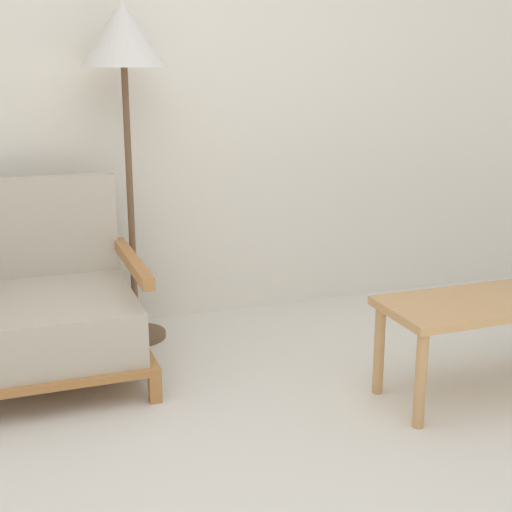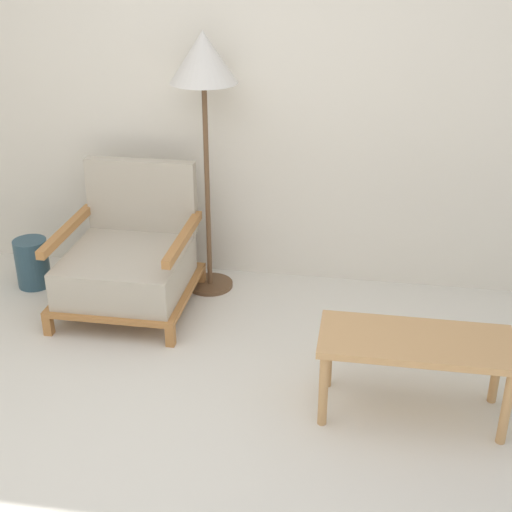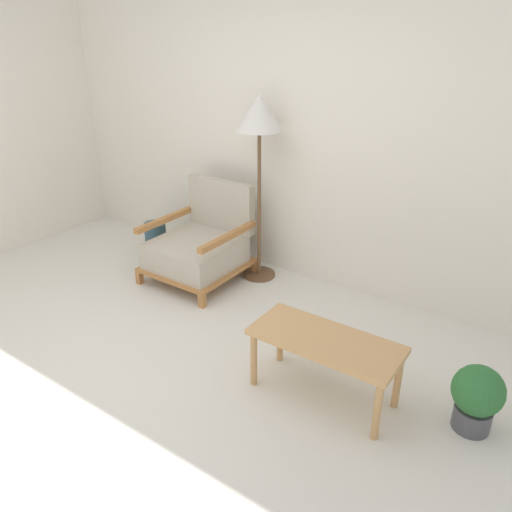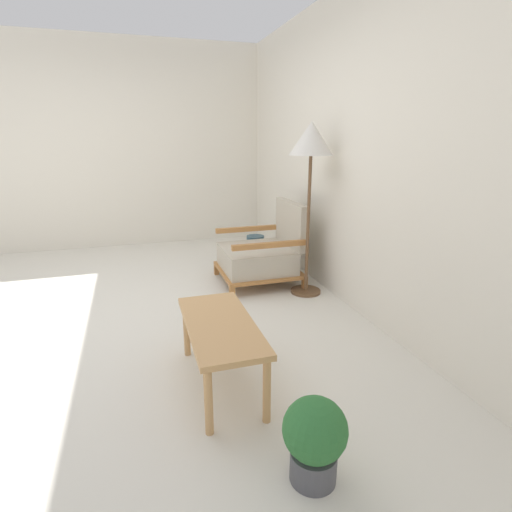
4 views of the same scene
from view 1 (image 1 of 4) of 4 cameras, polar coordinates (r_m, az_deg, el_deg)
wall_back at (r=3.70m, az=-10.52°, el=15.11°), size 8.00×0.06×2.70m
armchair at (r=3.23m, az=-16.14°, el=-4.08°), size 0.78×0.80×0.84m
floor_lamp at (r=3.42m, az=-10.56°, el=15.66°), size 0.40×0.40×1.61m
coffee_table at (r=3.05m, az=18.15°, el=-4.27°), size 0.90×0.39×0.42m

